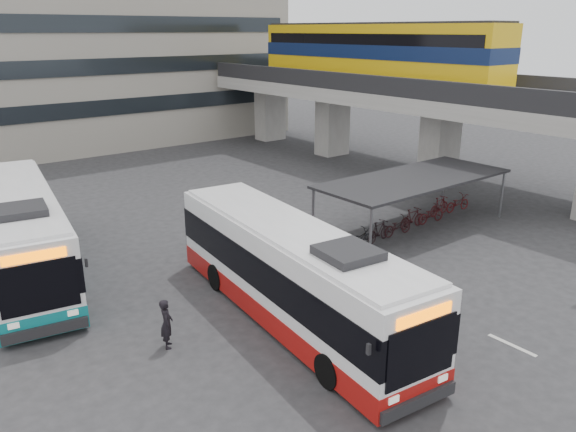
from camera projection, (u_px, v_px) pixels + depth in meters
ground at (322, 298)px, 20.24m from camera, size 120.00×120.00×0.00m
viaduct at (382, 76)px, 38.05m from camera, size 8.00×32.00×9.68m
bike_shelter at (413, 201)px, 27.04m from camera, size 10.00×4.00×2.54m
road_markings at (433, 309)px, 19.47m from camera, size 0.15×7.60×0.01m
bus_main at (291, 273)px, 18.37m from camera, size 3.87×12.08×3.51m
bus_teal at (22, 233)px, 21.90m from camera, size 4.54×12.39×3.58m
pedestrian at (167, 324)px, 16.93m from camera, size 0.59×0.68×1.58m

